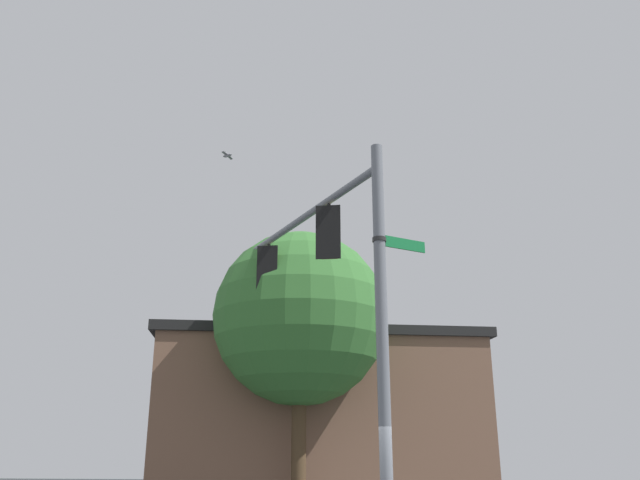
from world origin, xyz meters
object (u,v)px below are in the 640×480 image
Objects in this scene: traffic_light_nearest_pole at (329,234)px; traffic_light_mid_inner at (268,270)px; street_name_sign at (393,242)px; bird_flying at (227,155)px.

traffic_light_mid_inner is at bearing 125.24° from traffic_light_nearest_pole.
traffic_light_mid_inner is at bearing 128.56° from street_name_sign.
street_name_sign is at bearing -51.44° from traffic_light_mid_inner.
traffic_light_nearest_pole is at bearing -54.76° from traffic_light_mid_inner.
traffic_light_mid_inner reaches higher than street_name_sign.
street_name_sign is at bearing -46.00° from traffic_light_nearest_pole.
bird_flying is at bearing 141.04° from street_name_sign.
bird_flying is at bearing -151.89° from traffic_light_mid_inner.
traffic_light_nearest_pole is 3.25× the size of bird_flying.
traffic_light_mid_inner is at bearing 28.11° from bird_flying.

